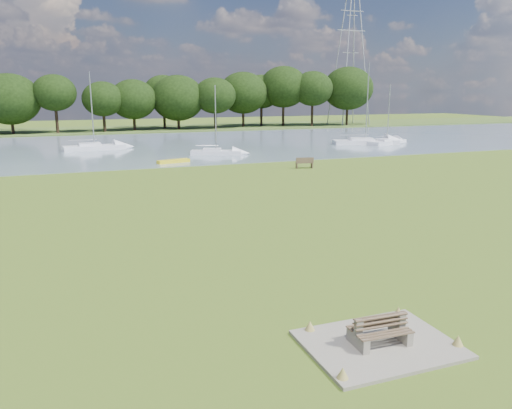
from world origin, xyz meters
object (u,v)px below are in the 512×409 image
object	(u,v)px
bench_pair	(380,331)
sailboat_5	(216,151)
riverbank_bench	(304,163)
sailboat_6	(365,140)
sailboat_3	(94,146)
pylon	(352,30)
sailboat_1	(387,141)
kayak	(173,161)

from	to	relation	value
bench_pair	sailboat_5	size ratio (longest dim) A/B	0.22
riverbank_bench	sailboat_5	world-z (taller)	sailboat_5
bench_pair	sailboat_6	distance (m)	56.46
sailboat_3	sailboat_6	world-z (taller)	sailboat_6
pylon	sailboat_6	size ratio (longest dim) A/B	2.90
pylon	sailboat_6	distance (m)	45.20
riverbank_bench	sailboat_5	bearing A→B (deg)	123.74
sailboat_1	sailboat_3	distance (m)	38.40
kayak	sailboat_5	distance (m)	7.74
sailboat_3	kayak	bearing A→B (deg)	-71.57
riverbank_bench	pylon	world-z (taller)	pylon
bench_pair	sailboat_6	xyz separation A→B (m)	(30.21, 47.70, 0.10)
pylon	sailboat_3	distance (m)	64.95
pylon	sailboat_5	distance (m)	60.79
kayak	pylon	world-z (taller)	pylon
pylon	sailboat_3	bearing A→B (deg)	-150.68
riverbank_bench	sailboat_5	distance (m)	13.68
kayak	riverbank_bench	bearing A→B (deg)	-49.30
kayak	pylon	size ratio (longest dim) A/B	0.11
sailboat_1	sailboat_6	world-z (taller)	sailboat_6
kayak	sailboat_6	distance (m)	29.57
riverbank_bench	bench_pair	bearing A→B (deg)	-100.22
pylon	sailboat_1	distance (m)	45.16
bench_pair	sailboat_3	xyz separation A→B (m)	(-4.84, 53.58, 0.11)
riverbank_bench	sailboat_6	world-z (taller)	sailboat_6
bench_pair	pylon	bearing A→B (deg)	61.99
riverbank_bench	pylon	size ratio (longest dim) A/B	0.06
sailboat_3	sailboat_6	xyz separation A→B (m)	(35.04, -5.88, -0.01)
sailboat_1	sailboat_3	world-z (taller)	sailboat_3
bench_pair	sailboat_1	size ratio (longest dim) A/B	0.21
bench_pair	riverbank_bench	bearing A→B (deg)	69.86
sailboat_1	pylon	bearing A→B (deg)	44.45
sailboat_1	sailboat_5	world-z (taller)	sailboat_1
sailboat_3	sailboat_5	size ratio (longest dim) A/B	1.21
bench_pair	pylon	world-z (taller)	pylon
kayak	sailboat_3	distance (m)	16.32
pylon	sailboat_6	world-z (taller)	pylon
pylon	sailboat_6	bearing A→B (deg)	-117.77
bench_pair	sailboat_6	bearing A→B (deg)	60.06
sailboat_1	sailboat_5	distance (m)	25.14
sailboat_3	riverbank_bench	bearing A→B (deg)	-58.20
sailboat_5	kayak	bearing A→B (deg)	-118.39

